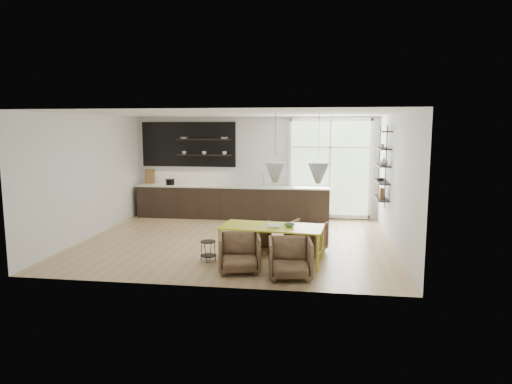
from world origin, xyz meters
The scene contains 11 objects.
room centered at (0.58, 1.10, 1.46)m, with size 7.02×6.01×2.91m.
kitchen_run centered at (-0.69, 2.69, 0.60)m, with size 5.54×0.69×2.75m.
right_shelving centered at (3.36, 1.17, 1.65)m, with size 0.26×1.22×1.90m.
dining_table centered at (0.99, -1.46, 0.66)m, with size 2.03×1.07×0.71m.
armchair_back_left centered at (0.55, -0.76, 0.31)m, with size 0.67×0.69×0.62m, color brown.
armchair_back_right centered at (1.64, -0.73, 0.33)m, with size 0.71×0.73×0.67m, color brown.
armchair_front_left centered at (0.47, -2.14, 0.35)m, with size 0.74×0.76×0.69m, color brown.
armchair_front_right centered at (1.40, -2.35, 0.35)m, with size 0.74×0.76×0.69m, color brown.
wire_stool centered at (-0.25, -1.58, 0.26)m, with size 0.32×0.32×0.40m.
table_book centered at (0.91, -1.49, 0.73)m, with size 0.24×0.32×0.03m, color white.
table_bowl centered at (1.33, -1.48, 0.74)m, with size 0.19×0.19×0.06m, color #4D7548.
Camera 1 is at (1.91, -10.03, 2.61)m, focal length 32.00 mm.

